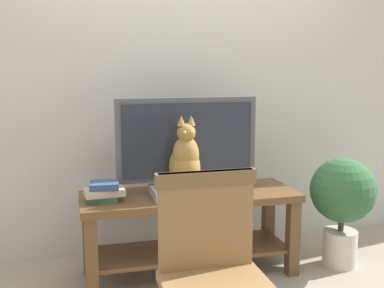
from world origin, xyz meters
name	(u,v)px	position (x,y,z in m)	size (l,w,h in m)	color
back_wall	(178,49)	(0.00, 1.01, 1.40)	(7.00, 0.12, 2.80)	beige
tv_stand	(190,217)	(-0.05, 0.48, 0.36)	(1.31, 0.46, 0.52)	brown
tv	(187,143)	(-0.05, 0.54, 0.82)	(0.87, 0.20, 0.58)	#4C4C51
media_box	(185,191)	(-0.10, 0.43, 0.55)	(0.39, 0.27, 0.06)	#ADADB2
cat	(185,161)	(-0.10, 0.42, 0.74)	(0.18, 0.31, 0.43)	olive
wooden_chair	(214,268)	(-0.23, -0.54, 0.51)	(0.42, 0.42, 0.87)	olive
book_stack	(104,192)	(-0.57, 0.44, 0.58)	(0.23, 0.16, 0.11)	#38664C
potted_plant	(342,198)	(0.92, 0.35, 0.45)	(0.41, 0.41, 0.71)	beige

